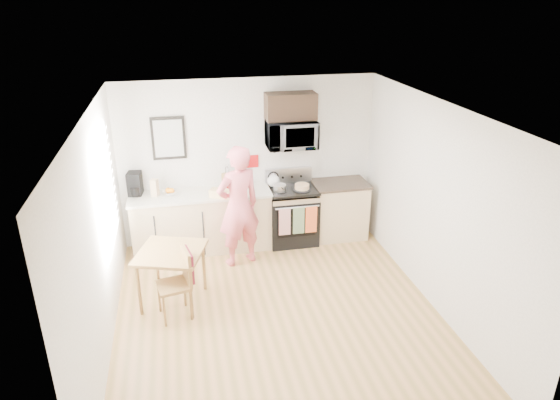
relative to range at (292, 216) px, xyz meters
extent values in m
plane|color=olive|center=(-0.63, -1.98, -0.44)|extent=(4.60, 4.60, 0.00)
cube|color=beige|center=(-0.63, 0.32, 0.86)|extent=(4.00, 0.04, 2.60)
cube|color=beige|center=(-0.63, -4.28, 0.86)|extent=(4.00, 0.04, 2.60)
cube|color=beige|center=(-2.63, -1.98, 0.86)|extent=(0.04, 4.60, 2.60)
cube|color=beige|center=(1.37, -1.98, 0.86)|extent=(0.04, 4.60, 2.60)
cube|color=silver|center=(-0.63, -1.98, 2.16)|extent=(4.00, 4.60, 0.04)
cube|color=white|center=(-2.61, -1.18, 1.11)|extent=(0.02, 1.40, 1.50)
cube|color=white|center=(-2.60, -1.18, 1.11)|extent=(0.01, 1.30, 1.40)
cube|color=beige|center=(-1.43, 0.02, 0.01)|extent=(2.10, 0.60, 0.90)
cube|color=#EDE7CC|center=(-1.43, 0.02, 0.48)|extent=(2.14, 0.64, 0.04)
cube|color=beige|center=(0.80, 0.02, 0.01)|extent=(0.84, 0.60, 0.90)
cube|color=black|center=(0.80, 0.02, 0.48)|extent=(0.88, 0.64, 0.04)
cube|color=black|center=(0.00, 0.00, -0.05)|extent=(0.76, 0.65, 0.77)
cube|color=black|center=(0.00, -0.32, 0.01)|extent=(0.61, 0.02, 0.45)
cube|color=silver|center=(0.00, -0.31, 0.34)|extent=(0.74, 0.02, 0.14)
cylinder|color=silver|center=(0.00, -0.36, 0.30)|extent=(0.68, 0.02, 0.02)
cube|color=black|center=(0.00, 0.00, 0.46)|extent=(0.76, 0.65, 0.04)
cube|color=silver|center=(0.00, 0.27, 0.60)|extent=(0.76, 0.08, 0.24)
cube|color=beige|center=(-0.20, -0.37, 0.08)|extent=(0.18, 0.02, 0.44)
cube|color=#617D53|center=(0.02, -0.37, 0.08)|extent=(0.18, 0.02, 0.44)
cube|color=#BA4B1B|center=(0.22, -0.37, 0.08)|extent=(0.18, 0.02, 0.44)
imported|color=silver|center=(0.00, 0.10, 1.32)|extent=(0.76, 0.51, 0.42)
cube|color=black|center=(0.00, 0.15, 1.74)|extent=(0.76, 0.35, 0.40)
cube|color=black|center=(-1.83, 0.30, 1.31)|extent=(0.50, 0.03, 0.65)
cube|color=#B3B7AD|center=(-1.83, 0.28, 1.31)|extent=(0.42, 0.01, 0.56)
cube|color=#A40E10|center=(-0.58, 0.31, 0.86)|extent=(0.20, 0.02, 0.20)
imported|color=#C7364D|center=(-0.92, -0.53, 0.47)|extent=(0.77, 0.63, 1.82)
cube|color=brown|center=(-1.90, -1.37, 0.29)|extent=(0.79, 0.79, 0.04)
cylinder|color=brown|center=(-2.32, -1.58, -0.08)|extent=(0.04, 0.04, 0.70)
cylinder|color=brown|center=(-1.70, -1.78, -0.08)|extent=(0.04, 0.04, 0.70)
cylinder|color=brown|center=(-2.11, -0.96, -0.08)|extent=(0.04, 0.04, 0.70)
cylinder|color=brown|center=(-1.49, -1.16, -0.08)|extent=(0.04, 0.04, 0.70)
cube|color=brown|center=(-1.90, -1.70, 0.00)|extent=(0.45, 0.45, 0.04)
cube|color=brown|center=(-1.72, -1.66, 0.24)|extent=(0.11, 0.38, 0.46)
cube|color=maroon|center=(-1.69, -1.66, 0.25)|extent=(0.13, 0.35, 0.38)
cylinder|color=brown|center=(-2.02, -1.89, -0.23)|extent=(0.03, 0.03, 0.42)
cylinder|color=brown|center=(-1.70, -1.83, -0.23)|extent=(0.03, 0.03, 0.42)
cylinder|color=brown|center=(-2.09, -1.57, -0.23)|extent=(0.03, 0.03, 0.42)
cylinder|color=brown|center=(-1.77, -1.51, -0.23)|extent=(0.03, 0.03, 0.42)
cube|color=brown|center=(-1.00, 0.16, 0.62)|extent=(0.17, 0.18, 0.24)
cylinder|color=#A40E10|center=(-0.99, 0.13, 0.59)|extent=(0.13, 0.13, 0.17)
imported|color=white|center=(-1.88, 0.07, 0.53)|extent=(0.26, 0.26, 0.05)
cube|color=tan|center=(-2.09, 0.07, 0.63)|extent=(0.13, 0.13, 0.26)
cube|color=black|center=(-2.38, 0.19, 0.68)|extent=(0.23, 0.26, 0.35)
cylinder|color=black|center=(-2.38, 0.08, 0.59)|extent=(0.13, 0.13, 0.13)
cube|color=#D1B96D|center=(-1.13, -0.20, 0.56)|extent=(0.36, 0.29, 0.12)
cylinder|color=black|center=(0.13, -0.12, 0.50)|extent=(0.27, 0.27, 0.01)
cylinder|color=tan|center=(0.13, -0.12, 0.54)|extent=(0.22, 0.22, 0.07)
sphere|color=white|center=(-0.28, 0.11, 0.59)|extent=(0.20, 0.20, 0.20)
cone|color=white|center=(-0.28, 0.11, 0.69)|extent=(0.06, 0.06, 0.06)
torus|color=black|center=(-0.28, 0.11, 0.65)|extent=(0.18, 0.02, 0.18)
cylinder|color=silver|center=(-0.22, -0.09, 0.54)|extent=(0.20, 0.20, 0.10)
cylinder|color=black|center=(-0.20, -0.24, 0.58)|extent=(0.03, 0.18, 0.02)
camera|label=1|loc=(-1.70, -7.09, 3.34)|focal=32.00mm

